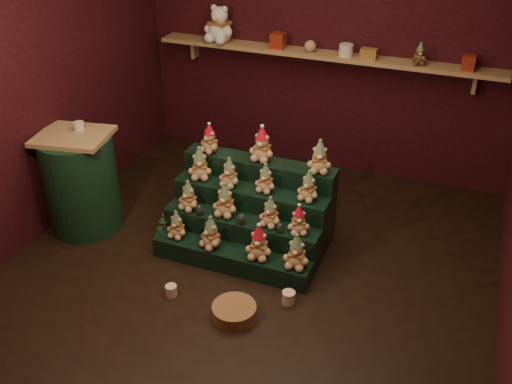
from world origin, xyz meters
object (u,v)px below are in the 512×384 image
at_px(riser_tier_front, 231,259).
at_px(side_table, 81,182).
at_px(mug_left, 171,291).
at_px(snow_globe_c, 280,228).
at_px(snow_globe_b, 242,219).
at_px(wicker_basket, 234,312).
at_px(mini_christmas_tree, 165,228).
at_px(brown_bear, 420,54).
at_px(white_bear, 220,19).
at_px(snow_globe_a, 200,210).
at_px(mug_right, 289,297).

height_order(riser_tier_front, side_table, side_table).
bearing_deg(riser_tier_front, mug_left, -120.44).
bearing_deg(mug_left, snow_globe_c, 44.64).
bearing_deg(mug_left, snow_globe_b, 63.44).
bearing_deg(side_table, wicker_basket, -30.49).
bearing_deg(mini_christmas_tree, riser_tier_front, -9.98).
distance_m(snow_globe_b, mini_christmas_tree, 0.79).
distance_m(riser_tier_front, mini_christmas_tree, 0.72).
relative_size(side_table, brown_bear, 4.64).
distance_m(riser_tier_front, side_table, 1.59).
distance_m(mug_left, white_bear, 3.01).
bearing_deg(snow_globe_b, mug_left, -116.56).
distance_m(snow_globe_a, side_table, 1.18).
xyz_separation_m(riser_tier_front, wicker_basket, (0.27, -0.55, -0.04)).
relative_size(mini_christmas_tree, mug_left, 3.36).
xyz_separation_m(mini_christmas_tree, mug_left, (0.41, -0.63, -0.11)).
bearing_deg(riser_tier_front, mug_right, -22.05).
bearing_deg(mini_christmas_tree, side_table, -177.83).
relative_size(mug_left, white_bear, 0.19).
relative_size(mini_christmas_tree, white_bear, 0.65).
height_order(riser_tier_front, wicker_basket, riser_tier_front).
bearing_deg(wicker_basket, mug_right, 42.88).
distance_m(snow_globe_b, mug_left, 0.83).
bearing_deg(side_table, snow_globe_b, -8.44).
distance_m(snow_globe_a, snow_globe_c, 0.74).
height_order(side_table, wicker_basket, side_table).
height_order(snow_globe_b, mug_right, snow_globe_b).
distance_m(riser_tier_front, brown_bear, 2.64).
relative_size(snow_globe_c, mug_left, 0.90).
xyz_separation_m(side_table, mug_left, (1.24, -0.60, -0.42)).
xyz_separation_m(snow_globe_c, mini_christmas_tree, (-1.09, -0.03, -0.25)).
relative_size(mug_left, brown_bear, 0.46).
distance_m(snow_globe_c, brown_bear, 2.22).
bearing_deg(mug_left, snow_globe_a, 95.27).
relative_size(snow_globe_b, snow_globe_c, 1.13).
xyz_separation_m(snow_globe_a, white_bear, (-0.63, 1.84, 1.16)).
xyz_separation_m(riser_tier_front, brown_bear, (1.11, 2.00, 1.33)).
bearing_deg(wicker_basket, mug_left, 175.72).
xyz_separation_m(mug_left, brown_bear, (1.41, 2.51, 1.38)).
distance_m(snow_globe_b, brown_bear, 2.36).
xyz_separation_m(snow_globe_b, mini_christmas_tree, (-0.75, -0.03, -0.25)).
distance_m(snow_globe_a, mug_right, 1.10).
relative_size(snow_globe_a, snow_globe_b, 0.97).
distance_m(side_table, white_bear, 2.26).
height_order(snow_globe_a, mug_left, snow_globe_a).
bearing_deg(snow_globe_a, wicker_basket, -48.39).
relative_size(mini_christmas_tree, brown_bear, 1.54).
bearing_deg(side_table, riser_tier_front, -14.35).
bearing_deg(white_bear, riser_tier_front, -53.25).
bearing_deg(wicker_basket, brown_bear, 71.84).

